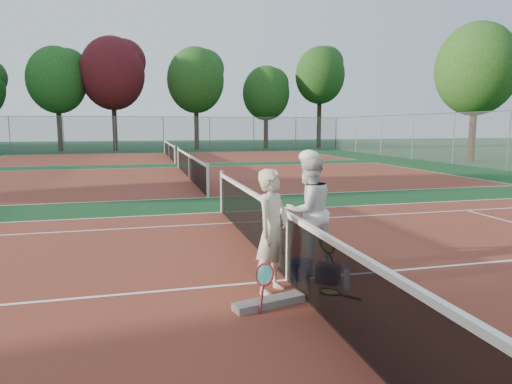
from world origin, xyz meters
TOP-DOWN VIEW (x-y plane):
  - ground at (0.00, 0.00)m, footprint 130.00×130.00m
  - court_main at (0.00, 0.00)m, footprint 23.77×10.97m
  - court_far_a at (0.00, 13.50)m, footprint 23.77×10.97m
  - court_far_b at (0.00, 27.00)m, footprint 23.77×10.97m
  - net_main at (0.00, 0.00)m, footprint 0.10×10.98m
  - net_far_a at (0.00, 13.50)m, footprint 0.10×10.98m
  - net_far_b at (0.00, 27.00)m, footprint 0.10×10.98m
  - fence_back at (0.00, 34.00)m, footprint 32.00×0.06m
  - player_a at (-0.35, -0.37)m, footprint 0.73×0.72m
  - player_b at (0.51, 0.53)m, footprint 1.04×0.91m
  - racket_red at (-0.61, -0.90)m, footprint 0.38×0.38m
  - racket_black_held at (0.70, 0.21)m, footprint 0.43×0.42m
  - racket_spare at (0.39, -0.63)m, footprint 0.58×0.64m
  - sports_bag_navy at (0.20, 0.06)m, footprint 0.42×0.39m
  - sports_bag_purple at (0.53, -0.25)m, footprint 0.39×0.38m
  - net_cover_canvas at (-0.54, -0.87)m, footprint 0.98×0.46m
  - water_bottle at (0.67, -0.57)m, footprint 0.09×0.09m
  - tree_back_1 at (-8.78, 37.36)m, footprint 5.01×5.01m
  - tree_back_maroon at (-4.13, 37.29)m, footprint 5.63×5.63m
  - tree_back_3 at (3.27, 37.45)m, footprint 5.30×5.30m
  - tree_back_4 at (10.14, 37.59)m, footprint 4.58×4.58m
  - tree_back_5 at (15.52, 37.06)m, footprint 4.87×4.87m
  - tree_right_1 at (18.32, 18.51)m, footprint 4.95×4.95m

SIDE VIEW (x-z plane):
  - ground at x=0.00m, z-range 0.00..0.00m
  - court_main at x=0.00m, z-range 0.00..0.01m
  - court_far_a at x=0.00m, z-range 0.00..0.01m
  - court_far_b at x=0.00m, z-range 0.00..0.01m
  - racket_spare at x=0.39m, z-range 0.00..0.03m
  - net_cover_canvas at x=-0.54m, z-range 0.00..0.10m
  - sports_bag_purple at x=0.53m, z-range 0.00..0.26m
  - sports_bag_navy at x=0.20m, z-range 0.00..0.28m
  - water_bottle at x=0.67m, z-range 0.00..0.30m
  - racket_black_held at x=0.70m, z-range 0.00..0.53m
  - racket_red at x=-0.61m, z-range 0.00..0.56m
  - net_main at x=0.00m, z-range 0.00..1.02m
  - net_far_a at x=0.00m, z-range 0.00..1.02m
  - net_far_b at x=0.00m, z-range 0.00..1.02m
  - player_a at x=-0.35m, z-range 0.00..1.69m
  - player_b at x=0.51m, z-range 0.00..1.83m
  - fence_back at x=0.00m, z-range 0.00..3.00m
  - tree_back_4 at x=10.14m, z-range 1.35..9.37m
  - tree_right_1 at x=18.32m, z-range 1.41..9.97m
  - tree_back_1 at x=-8.78m, z-range 1.62..10.67m
  - tree_back_3 at x=3.27m, z-range 1.68..11.17m
  - tree_back_maroon at x=-4.13m, z-range 1.79..11.87m
  - tree_back_5 at x=15.52m, z-range 2.15..12.13m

